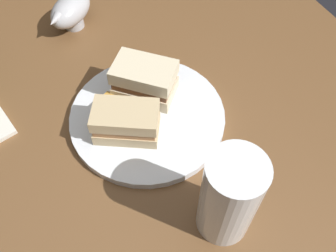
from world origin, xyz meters
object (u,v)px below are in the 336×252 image
(plate, at_px, (147,117))
(sandwich_half_right, at_px, (126,122))
(pint_glass, at_px, (228,201))
(sandwich_half_left, at_px, (145,80))
(gravy_boat, at_px, (70,10))

(plate, distance_m, sandwich_half_right, 0.06)
(plate, height_order, sandwich_half_right, sandwich_half_right)
(plate, relative_size, pint_glass, 1.66)
(pint_glass, bearing_deg, plate, -174.09)
(sandwich_half_left, height_order, pint_glass, pint_glass)
(sandwich_half_left, height_order, gravy_boat, sandwich_half_left)
(sandwich_half_right, xyz_separation_m, pint_glass, (0.21, 0.07, 0.03))
(plate, height_order, gravy_boat, gravy_boat)
(gravy_boat, bearing_deg, sandwich_half_left, 12.84)
(plate, bearing_deg, gravy_boat, -172.35)
(gravy_boat, bearing_deg, plate, 7.65)
(plate, xyz_separation_m, pint_glass, (0.23, 0.02, 0.07))
(pint_glass, relative_size, gravy_boat, 1.30)
(sandwich_half_left, bearing_deg, plate, -20.73)
(sandwich_half_right, relative_size, pint_glass, 0.75)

